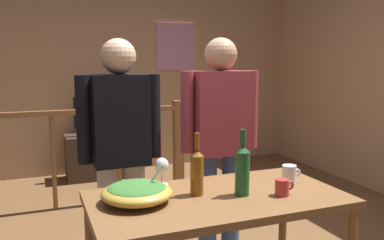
# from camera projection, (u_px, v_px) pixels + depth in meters

# --- Properties ---
(back_wall) EXTENTS (5.00, 0.10, 2.68)m
(back_wall) POSITION_uv_depth(u_px,v_px,m) (121.00, 70.00, 5.38)
(back_wall) COLOR tan
(back_wall) RESTS_ON ground_plane
(framed_picture) EXTENTS (0.54, 0.03, 0.64)m
(framed_picture) POSITION_uv_depth(u_px,v_px,m) (176.00, 47.00, 5.55)
(framed_picture) COLOR #C684A6
(stair_railing) EXTENTS (2.68, 0.10, 1.04)m
(stair_railing) POSITION_uv_depth(u_px,v_px,m) (101.00, 142.00, 4.08)
(stair_railing) COLOR brown
(stair_railing) RESTS_ON ground_plane
(tv_console) EXTENTS (0.90, 0.40, 0.55)m
(tv_console) POSITION_uv_depth(u_px,v_px,m) (103.00, 156.00, 5.09)
(tv_console) COLOR #38281E
(tv_console) RESTS_ON ground_plane
(flat_screen_tv) EXTENTS (0.67, 0.12, 0.48)m
(flat_screen_tv) POSITION_uv_depth(u_px,v_px,m) (102.00, 112.00, 4.98)
(flat_screen_tv) COLOR black
(flat_screen_tv) RESTS_ON tv_console
(serving_table) EXTENTS (1.30, 0.68, 0.78)m
(serving_table) POSITION_uv_depth(u_px,v_px,m) (217.00, 212.00, 2.07)
(serving_table) COLOR brown
(serving_table) RESTS_ON ground_plane
(salad_bowl) EXTENTS (0.35, 0.35, 0.18)m
(salad_bowl) POSITION_uv_depth(u_px,v_px,m) (137.00, 192.00, 1.95)
(salad_bowl) COLOR gold
(salad_bowl) RESTS_ON serving_table
(wine_glass) EXTENTS (0.08, 0.08, 0.16)m
(wine_glass) POSITION_uv_depth(u_px,v_px,m) (162.00, 166.00, 2.21)
(wine_glass) COLOR silver
(wine_glass) RESTS_ON serving_table
(wine_bottle_green) EXTENTS (0.07, 0.07, 0.34)m
(wine_bottle_green) POSITION_uv_depth(u_px,v_px,m) (242.00, 169.00, 2.05)
(wine_bottle_green) COLOR #1E5628
(wine_bottle_green) RESTS_ON serving_table
(wine_bottle_amber) EXTENTS (0.07, 0.07, 0.32)m
(wine_bottle_amber) POSITION_uv_depth(u_px,v_px,m) (197.00, 171.00, 2.05)
(wine_bottle_amber) COLOR brown
(wine_bottle_amber) RESTS_ON serving_table
(mug_white) EXTENTS (0.11, 0.08, 0.11)m
(mug_white) POSITION_uv_depth(u_px,v_px,m) (289.00, 175.00, 2.25)
(mug_white) COLOR white
(mug_white) RESTS_ON serving_table
(mug_red) EXTENTS (0.11, 0.07, 0.08)m
(mug_red) POSITION_uv_depth(u_px,v_px,m) (282.00, 187.00, 2.05)
(mug_red) COLOR #B7332D
(mug_red) RESTS_ON serving_table
(person_standing_left) EXTENTS (0.54, 0.23, 1.60)m
(person_standing_left) POSITION_uv_depth(u_px,v_px,m) (120.00, 145.00, 2.57)
(person_standing_left) COLOR beige
(person_standing_left) RESTS_ON ground_plane
(person_standing_right) EXTENTS (0.57, 0.23, 1.62)m
(person_standing_right) POSITION_uv_depth(u_px,v_px,m) (220.00, 134.00, 2.81)
(person_standing_right) COLOR #3D5684
(person_standing_right) RESTS_ON ground_plane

